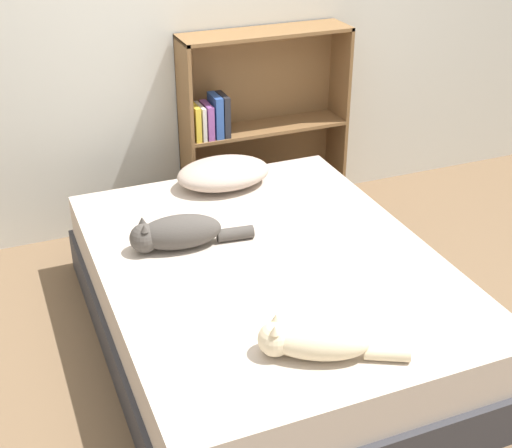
% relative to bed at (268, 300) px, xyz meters
% --- Properties ---
extents(ground_plane, '(8.00, 8.00, 0.00)m').
position_rel_bed_xyz_m(ground_plane, '(0.00, 0.00, -0.22)').
color(ground_plane, brown).
extents(wall_back, '(8.00, 0.06, 2.50)m').
position_rel_bed_xyz_m(wall_back, '(0.00, 1.36, 1.03)').
color(wall_back, silver).
rests_on(wall_back, ground_plane).
extents(bed, '(1.50, 1.97, 0.44)m').
position_rel_bed_xyz_m(bed, '(0.00, 0.00, 0.00)').
color(bed, '#333338').
rests_on(bed, ground_plane).
extents(pillow, '(0.50, 0.35, 0.15)m').
position_rel_bed_xyz_m(pillow, '(0.07, 0.78, 0.29)').
color(pillow, '#B29E8E').
rests_on(pillow, bed).
extents(cat_light, '(0.51, 0.33, 0.15)m').
position_rel_bed_xyz_m(cat_light, '(-0.12, -0.68, 0.28)').
color(cat_light, beige).
rests_on(cat_light, bed).
extents(cat_dark, '(0.57, 0.21, 0.16)m').
position_rel_bed_xyz_m(cat_dark, '(-0.35, 0.25, 0.30)').
color(cat_dark, '#47423D').
rests_on(cat_dark, bed).
extents(bookshelf, '(0.99, 0.26, 1.13)m').
position_rel_bed_xyz_m(bookshelf, '(0.44, 1.23, 0.36)').
color(bookshelf, brown).
rests_on(bookshelf, ground_plane).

